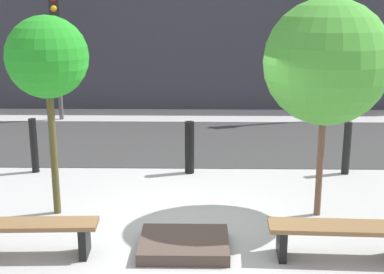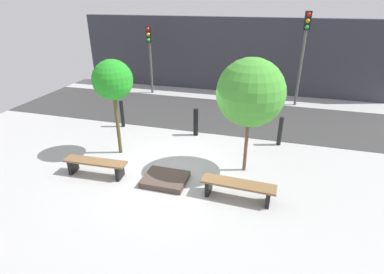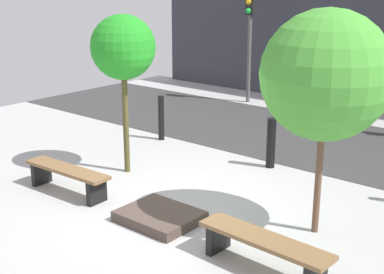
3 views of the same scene
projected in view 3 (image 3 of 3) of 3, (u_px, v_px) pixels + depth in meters
name	position (u px, v px, depth m)	size (l,w,h in m)	color
ground_plane	(185.00, 209.00, 8.92)	(18.00, 18.00, 0.00)	#AAAAAA
road_strip	(322.00, 141.00, 12.59)	(18.00, 4.11, 0.01)	#363636
bench_left	(67.00, 175.00, 9.49)	(1.86, 0.47, 0.48)	black
bench_right	(264.00, 246.00, 6.97)	(1.91, 0.52, 0.47)	black
planter_bed	(160.00, 216.00, 8.45)	(1.20, 0.99, 0.16)	#4A3B34
tree_behind_left_bench	(123.00, 48.00, 9.96)	(1.22, 1.22, 3.08)	#4C4524
tree_behind_right_bench	(326.00, 75.00, 7.45)	(1.86, 1.86, 3.33)	brown
bollard_far_left	(161.00, 118.00, 12.59)	(0.14, 0.14, 1.07)	black
bollard_left	(271.00, 143.00, 10.75)	(0.18, 0.18, 1.02)	black
traffic_light_west	(250.00, 24.00, 15.91)	(0.28, 0.27, 3.41)	#535353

